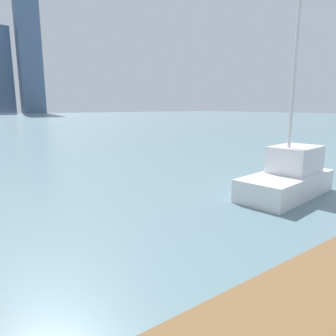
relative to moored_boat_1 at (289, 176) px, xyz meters
The scene contains 5 objects.
ground_plane 9.13m from the moored_boat_1, 142.47° to the left, with size 300.00×300.00×0.00m, color slate.
floating_dock 6.74m from the moored_boat_1, 141.08° to the right, with size 10.99×2.00×0.18m, color brown.
moored_boat_1 is the anchor object (origin of this frame).
skyline_tower_3 166.47m from the moored_boat_1, 84.21° to the left, with size 8.47×8.40×39.82m, color slate.
skyline_tower_4 168.33m from the moored_boat_1, 79.77° to the left, with size 10.07×11.86×84.40m, color slate.
Camera 1 is at (-3.30, 7.92, 3.34)m, focal length 33.20 mm.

